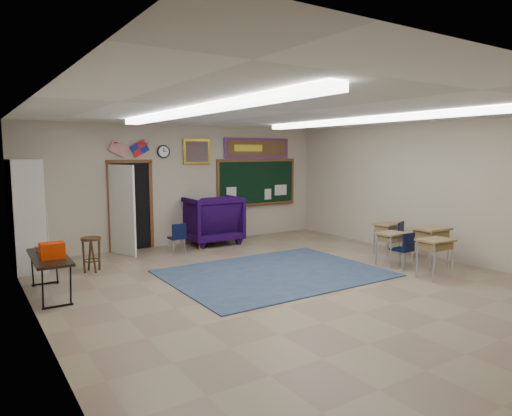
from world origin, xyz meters
TOP-DOWN VIEW (x-y plane):
  - floor at (0.00, 0.00)m, footprint 9.00×9.00m
  - back_wall at (0.00, 4.50)m, footprint 8.00×0.04m
  - left_wall at (-4.00, 0.00)m, footprint 0.04×9.00m
  - right_wall at (4.00, 0.00)m, footprint 0.04×9.00m
  - ceiling at (0.00, 0.00)m, footprint 8.00×9.00m
  - area_rug at (0.20, 0.80)m, footprint 4.00×3.00m
  - fluorescent_strips at (0.00, 0.00)m, footprint 3.86×6.00m
  - doorway at (-1.50, 4.35)m, footprint 1.10×0.89m
  - chalkboard at (2.20, 4.46)m, footprint 2.55×0.14m
  - bulletin_board at (2.20, 4.47)m, footprint 2.10×0.05m
  - framed_art_print at (0.35, 4.47)m, footprint 0.75×0.05m
  - wall_clock at (-0.55, 4.47)m, footprint 0.32×0.05m
  - wall_flags at (-1.40, 4.44)m, footprint 1.16×0.06m
  - storage_cabinet at (-3.71, 3.85)m, footprint 0.59×1.25m
  - wingback_armchair at (0.56, 4.15)m, footprint 1.37×1.41m
  - student_chair_reading at (-0.70, 3.42)m, footprint 0.38×0.38m
  - student_chair_desk_a at (2.56, -0.28)m, footprint 0.38×0.38m
  - student_chair_desk_b at (3.43, 0.26)m, footprint 0.53×0.53m
  - student_desk_front_left at (2.57, 0.01)m, footprint 0.61×0.48m
  - student_desk_front_right at (3.41, 0.83)m, footprint 0.65×0.53m
  - student_desk_back_left at (2.50, -1.08)m, footprint 0.65×0.50m
  - student_desk_back_right at (3.13, -0.53)m, footprint 0.69×0.52m
  - folding_table at (-3.65, 1.72)m, footprint 0.57×1.61m
  - wooden_stool at (-2.72, 2.89)m, footprint 0.39×0.39m

SIDE VIEW (x-z plane):
  - floor at x=0.00m, z-range 0.00..0.00m
  - area_rug at x=0.20m, z-range 0.00..0.02m
  - wooden_stool at x=-2.72m, z-range 0.01..0.69m
  - folding_table at x=-3.65m, z-range -0.09..0.82m
  - student_chair_reading at x=-0.70m, z-range 0.00..0.73m
  - student_chair_desk_a at x=2.56m, z-range 0.00..0.75m
  - student_desk_front_left at x=2.57m, z-range 0.04..0.74m
  - student_desk_front_right at x=3.41m, z-range 0.04..0.75m
  - student_chair_desk_b at x=3.43m, z-range 0.00..0.80m
  - student_desk_back_left at x=2.50m, z-range 0.04..0.78m
  - student_desk_back_right at x=3.13m, z-range 0.05..0.87m
  - wingback_armchair at x=0.56m, z-range 0.00..1.24m
  - doorway at x=-1.50m, z-range -0.02..2.14m
  - storage_cabinet at x=-3.71m, z-range 0.00..2.20m
  - chalkboard at x=2.20m, z-range 0.81..2.11m
  - back_wall at x=0.00m, z-range 0.00..3.00m
  - left_wall at x=-4.00m, z-range 0.00..3.00m
  - right_wall at x=4.00m, z-range 0.00..3.00m
  - framed_art_print at x=0.35m, z-range 2.02..2.67m
  - wall_clock at x=-0.55m, z-range 2.19..2.51m
  - bulletin_board at x=2.20m, z-range 2.18..2.73m
  - wall_flags at x=-1.40m, z-range 2.13..2.83m
  - fluorescent_strips at x=0.00m, z-range 2.89..2.99m
  - ceiling at x=0.00m, z-range 2.98..3.02m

